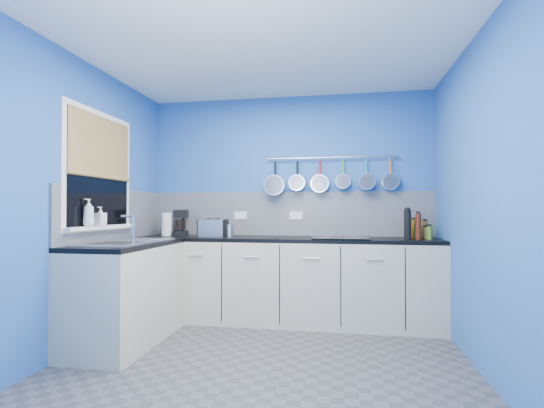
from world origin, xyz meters
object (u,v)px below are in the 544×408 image
(paper_towel, at_px, (167,224))
(coffee_maker, at_px, (180,223))
(soap_bottle_a, at_px, (89,213))
(canister, at_px, (229,230))
(toaster, at_px, (213,228))
(soap_bottle_b, at_px, (100,216))
(hob, at_px, (341,238))

(paper_towel, distance_m, coffee_maker, 0.15)
(soap_bottle_a, relative_size, canister, 1.81)
(coffee_maker, height_order, toaster, coffee_maker)
(soap_bottle_b, bearing_deg, coffee_maker, 72.98)
(soap_bottle_a, distance_m, hob, 2.40)
(soap_bottle_a, bearing_deg, soap_bottle_b, 90.00)
(toaster, height_order, hob, toaster)
(toaster, bearing_deg, soap_bottle_a, -123.60)
(paper_towel, relative_size, coffee_maker, 0.88)
(soap_bottle_b, relative_size, paper_towel, 0.66)
(soap_bottle_b, xyz_separation_m, toaster, (0.73, 0.98, -0.14))
(paper_towel, height_order, toaster, paper_towel)
(soap_bottle_a, xyz_separation_m, soap_bottle_b, (0.00, 0.17, -0.03))
(coffee_maker, relative_size, hob, 0.52)
(soap_bottle_a, distance_m, canister, 1.48)
(coffee_maker, distance_m, hob, 1.82)
(soap_bottle_a, height_order, toaster, soap_bottle_a)
(soap_bottle_b, bearing_deg, canister, 46.90)
(coffee_maker, xyz_separation_m, toaster, (0.41, -0.06, -0.05))
(soap_bottle_a, xyz_separation_m, paper_towel, (0.18, 1.14, -0.14))
(soap_bottle_b, distance_m, canister, 1.35)
(soap_bottle_b, bearing_deg, soap_bottle_a, -90.00)
(soap_bottle_b, distance_m, toaster, 1.23)
(paper_towel, relative_size, canister, 1.97)
(canister, relative_size, hob, 0.23)
(hob, bearing_deg, canister, 176.26)
(paper_towel, bearing_deg, canister, 0.89)
(soap_bottle_b, relative_size, coffee_maker, 0.58)
(paper_towel, height_order, coffee_maker, coffee_maker)
(paper_towel, relative_size, toaster, 0.88)
(hob, bearing_deg, soap_bottle_b, -157.10)
(toaster, distance_m, canister, 0.19)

